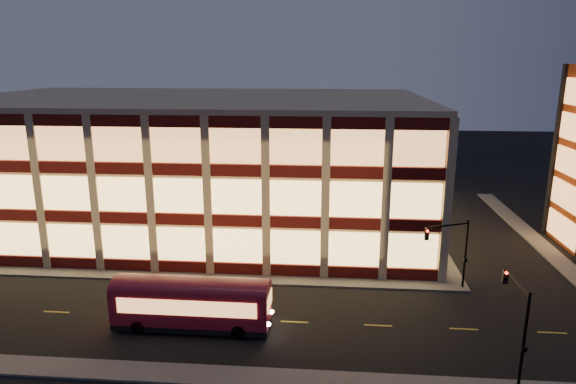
{
  "coord_description": "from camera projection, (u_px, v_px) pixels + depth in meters",
  "views": [
    {
      "loc": [
        12.35,
        -39.5,
        18.48
      ],
      "look_at": [
        8.35,
        8.0,
        6.09
      ],
      "focal_mm": 32.0,
      "sensor_mm": 36.0,
      "label": 1
    }
  ],
  "objects": [
    {
      "name": "trolley_bus",
      "position": [
        192.0,
        301.0,
        35.94
      ],
      "size": [
        11.0,
        2.94,
        3.72
      ],
      "rotation": [
        0.0,
        0.0,
        -0.01
      ],
      "color": "maroon",
      "rests_on": "ground"
    },
    {
      "name": "sidewalk_near",
      "position": [
        123.0,
        371.0,
        31.2
      ],
      "size": [
        100.0,
        2.0,
        0.15
      ],
      "primitive_type": "cube",
      "color": "#514F4C",
      "rests_on": "ground"
    },
    {
      "name": "traffic_signal_near",
      "position": [
        517.0,
        311.0,
        30.16
      ],
      "size": [
        0.32,
        4.45,
        6.0
      ],
      "color": "black",
      "rests_on": "ground"
    },
    {
      "name": "sidewalk_tower_west",
      "position": [
        523.0,
        229.0,
        57.36
      ],
      "size": [
        2.0,
        30.0,
        0.15
      ],
      "primitive_type": "cube",
      "color": "#514F4C",
      "rests_on": "ground"
    },
    {
      "name": "office_building",
      "position": [
        196.0,
        160.0,
        58.48
      ],
      "size": [
        50.45,
        30.45,
        14.5
      ],
      "color": "tan",
      "rests_on": "ground"
    },
    {
      "name": "traffic_signal_far",
      "position": [
        452.0,
        244.0,
        41.14
      ],
      "size": [
        3.79,
        1.87,
        6.0
      ],
      "color": "black",
      "rests_on": "ground"
    },
    {
      "name": "ground",
      "position": [
        183.0,
        282.0,
        43.75
      ],
      "size": [
        200.0,
        200.0,
        0.0
      ],
      "primitive_type": "plane",
      "color": "black",
      "rests_on": "ground"
    },
    {
      "name": "sidewalk_office_east",
      "position": [
        423.0,
        226.0,
        58.26
      ],
      "size": [
        2.0,
        30.0,
        0.15
      ],
      "primitive_type": "cube",
      "color": "#514F4C",
      "rests_on": "ground"
    },
    {
      "name": "sidewalk_office_south",
      "position": [
        153.0,
        276.0,
        44.94
      ],
      "size": [
        54.0,
        2.0,
        0.15
      ],
      "primitive_type": "cube",
      "color": "#514F4C",
      "rests_on": "ground"
    }
  ]
}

